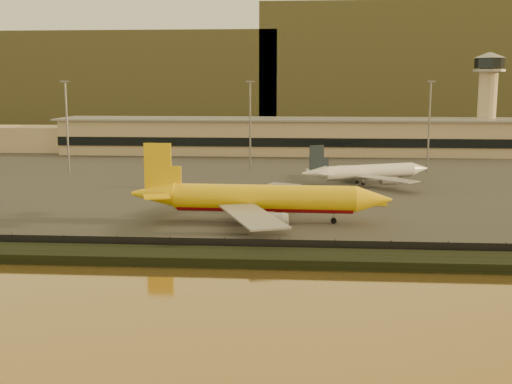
# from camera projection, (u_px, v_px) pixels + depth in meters

# --- Properties ---
(ground) EXTENTS (900.00, 900.00, 0.00)m
(ground) POSITION_uv_depth(u_px,v_px,m) (270.00, 235.00, 106.03)
(ground) COLOR black
(ground) RESTS_ON ground
(embankment) EXTENTS (320.00, 7.00, 1.40)m
(embankment) POSITION_uv_depth(u_px,v_px,m) (264.00, 258.00, 89.19)
(embankment) COLOR black
(embankment) RESTS_ON ground
(tarmac) EXTENTS (320.00, 220.00, 0.20)m
(tarmac) POSITION_uv_depth(u_px,v_px,m) (286.00, 164.00, 199.45)
(tarmac) COLOR #2D2D2D
(tarmac) RESTS_ON ground
(perimeter_fence) EXTENTS (300.00, 0.05, 2.20)m
(perimeter_fence) POSITION_uv_depth(u_px,v_px,m) (266.00, 247.00, 93.03)
(perimeter_fence) COLOR black
(perimeter_fence) RESTS_ON tarmac
(terminal_building) EXTENTS (202.00, 25.00, 12.60)m
(terminal_building) POSITION_uv_depth(u_px,v_px,m) (248.00, 136.00, 229.54)
(terminal_building) COLOR tan
(terminal_building) RESTS_ON tarmac
(control_tower) EXTENTS (11.20, 11.20, 35.50)m
(control_tower) POSITION_uv_depth(u_px,v_px,m) (488.00, 93.00, 226.18)
(control_tower) COLOR tan
(control_tower) RESTS_ON tarmac
(apron_light_masts) EXTENTS (152.20, 12.20, 25.40)m
(apron_light_masts) POSITION_uv_depth(u_px,v_px,m) (339.00, 117.00, 176.10)
(apron_light_masts) COLOR slate
(apron_light_masts) RESTS_ON tarmac
(distant_hills) EXTENTS (470.00, 160.00, 70.00)m
(distant_hills) POSITION_uv_depth(u_px,v_px,m) (266.00, 74.00, 436.75)
(distant_hills) COLOR brown
(distant_hills) RESTS_ON ground
(dhl_cargo_jet) EXTENTS (46.78, 45.93, 14.00)m
(dhl_cargo_jet) POSITION_uv_depth(u_px,v_px,m) (260.00, 199.00, 114.36)
(dhl_cargo_jet) COLOR yellow
(dhl_cargo_jet) RESTS_ON tarmac
(white_narrowbody_jet) EXTENTS (33.26, 31.45, 10.10)m
(white_narrowbody_jet) POSITION_uv_depth(u_px,v_px,m) (367.00, 172.00, 158.15)
(white_narrowbody_jet) COLOR silver
(white_narrowbody_jet) RESTS_ON tarmac
(gse_vehicle_yellow) EXTENTS (3.83, 2.09, 1.64)m
(gse_vehicle_yellow) POSITION_uv_depth(u_px,v_px,m) (378.00, 201.00, 130.79)
(gse_vehicle_yellow) COLOR yellow
(gse_vehicle_yellow) RESTS_ON tarmac
(gse_vehicle_white) EXTENTS (4.07, 2.12, 1.76)m
(gse_vehicle_white) POSITION_uv_depth(u_px,v_px,m) (212.00, 192.00, 141.07)
(gse_vehicle_white) COLOR silver
(gse_vehicle_white) RESTS_ON tarmac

